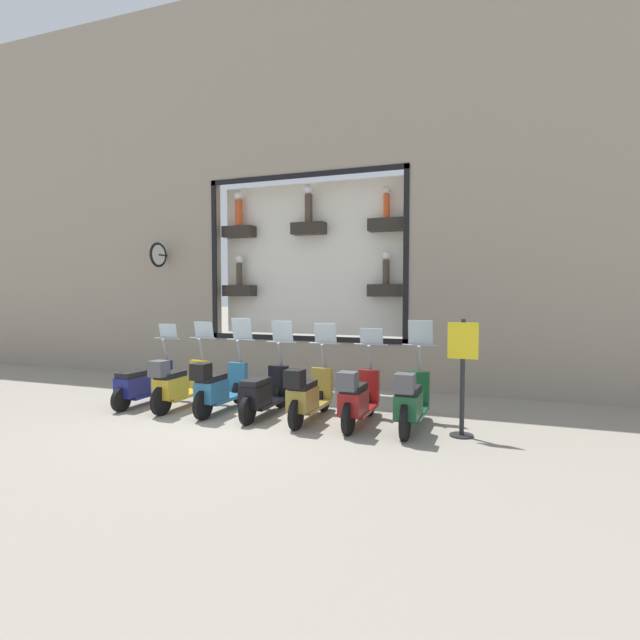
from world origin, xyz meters
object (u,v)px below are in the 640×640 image
Objects in this scene: scooter_black_3 at (263,393)px; shop_sign_post at (462,373)px; scooter_olive_2 at (308,395)px; scooter_teal_4 at (218,387)px; scooter_navy_6 at (142,384)px; scooter_yellow_5 at (178,384)px; scooter_green_0 at (411,401)px; scooter_red_1 at (357,398)px.

shop_sign_post reaches higher than scooter_black_3.
scooter_black_3 is at bearing 85.89° from scooter_olive_2.
scooter_teal_4 is 1.74m from scooter_navy_6.
scooter_olive_2 is 2.56m from shop_sign_post.
scooter_olive_2 is 1.00× the size of scooter_navy_6.
scooter_teal_4 reaches higher than scooter_yellow_5.
scooter_yellow_5 is at bearing 90.11° from scooter_green_0.
scooter_teal_4 reaches higher than scooter_navy_6.
scooter_teal_4 is at bearing 89.91° from scooter_red_1.
scooter_green_0 is 0.91m from shop_sign_post.
scooter_navy_6 is (0.06, 4.35, -0.06)m from scooter_red_1.
scooter_black_3 is at bearing 89.45° from shop_sign_post.
scooter_green_0 is 1.01× the size of shop_sign_post.
scooter_red_1 is 1.01× the size of scooter_navy_6.
shop_sign_post is at bearing -89.31° from scooter_olive_2.
scooter_olive_2 is at bearing 90.40° from scooter_green_0.
shop_sign_post is (0.03, -2.51, 0.50)m from scooter_olive_2.
scooter_black_3 reaches higher than scooter_yellow_5.
scooter_black_3 is 1.00× the size of shop_sign_post.
shop_sign_post is (0.02, -4.25, 0.49)m from scooter_teal_4.
scooter_yellow_5 is at bearing 91.92° from scooter_black_3.
scooter_teal_4 is 1.01× the size of shop_sign_post.
scooter_navy_6 is at bearing 86.55° from scooter_yellow_5.
scooter_yellow_5 is (0.00, 2.61, 0.01)m from scooter_olive_2.
scooter_green_0 is 1.74m from scooter_olive_2.
scooter_yellow_5 is 1.01× the size of scooter_navy_6.
scooter_black_3 is (0.05, 2.61, -0.06)m from scooter_green_0.
scooter_black_3 is at bearing -89.87° from scooter_navy_6.
scooter_red_1 is 3.48m from scooter_yellow_5.
shop_sign_post is (0.02, -0.77, 0.48)m from scooter_green_0.
scooter_olive_2 is 1.00× the size of scooter_black_3.
scooter_black_3 is at bearing 88.90° from scooter_green_0.
shop_sign_post is at bearing -88.98° from scooter_red_1.
scooter_navy_6 is (0.05, 1.74, -0.07)m from scooter_teal_4.
shop_sign_post is (0.03, -1.64, 0.50)m from scooter_red_1.
shop_sign_post is at bearing -90.25° from scooter_navy_6.
scooter_red_1 is at bearing -90.73° from scooter_navy_6.
scooter_olive_2 is 0.87m from scooter_black_3.
scooter_black_3 is 1.74m from scooter_yellow_5.
scooter_teal_4 is at bearing 89.82° from scooter_olive_2.
scooter_teal_4 is 1.00× the size of scooter_yellow_5.
scooter_navy_6 is at bearing 88.31° from scooter_teal_4.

